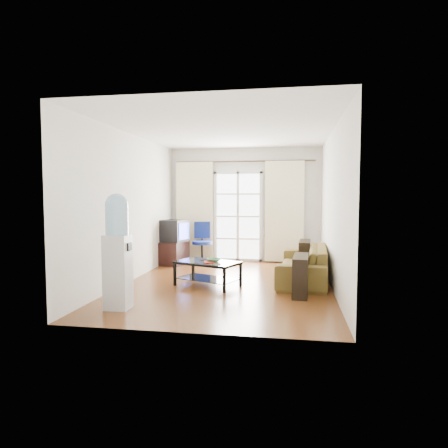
% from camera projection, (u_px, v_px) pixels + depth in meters
% --- Properties ---
extents(floor, '(5.20, 5.20, 0.00)m').
position_uv_depth(floor, '(227.00, 284.00, 7.11)').
color(floor, brown).
rests_on(floor, ground).
extents(ceiling, '(5.20, 5.20, 0.00)m').
position_uv_depth(ceiling, '(227.00, 130.00, 6.92)').
color(ceiling, white).
rests_on(ceiling, wall_back).
extents(wall_back, '(3.60, 0.02, 2.70)m').
position_uv_depth(wall_back, '(244.00, 205.00, 9.57)').
color(wall_back, white).
rests_on(wall_back, floor).
extents(wall_front, '(3.60, 0.02, 2.70)m').
position_uv_depth(wall_front, '(191.00, 215.00, 4.45)').
color(wall_front, white).
rests_on(wall_front, floor).
extents(wall_left, '(0.02, 5.20, 2.70)m').
position_uv_depth(wall_left, '(131.00, 208.00, 7.31)').
color(wall_left, white).
rests_on(wall_left, floor).
extents(wall_right, '(0.02, 5.20, 2.70)m').
position_uv_depth(wall_right, '(333.00, 209.00, 6.71)').
color(wall_right, white).
rests_on(wall_right, floor).
extents(french_door, '(1.16, 0.06, 2.15)m').
position_uv_depth(french_door, '(238.00, 216.00, 9.56)').
color(french_door, white).
rests_on(french_door, wall_back).
extents(curtain_rod, '(3.30, 0.04, 0.04)m').
position_uv_depth(curtain_rod, '(244.00, 161.00, 9.40)').
color(curtain_rod, '#4C3F2D').
rests_on(curtain_rod, wall_back).
extents(curtain_left, '(0.90, 0.07, 2.35)m').
position_uv_depth(curtain_left, '(195.00, 211.00, 9.66)').
color(curtain_left, '#FFFCCD').
rests_on(curtain_left, curtain_rod).
extents(curtain_right, '(0.90, 0.07, 2.35)m').
position_uv_depth(curtain_right, '(284.00, 212.00, 9.30)').
color(curtain_right, '#FFFCCD').
rests_on(curtain_right, curtain_rod).
extents(radiator, '(0.64, 0.12, 0.64)m').
position_uv_depth(radiator, '(277.00, 248.00, 9.41)').
color(radiator, '#9B9A9D').
rests_on(radiator, floor).
extents(sofa, '(2.26, 1.11, 0.63)m').
position_uv_depth(sofa, '(303.00, 264.00, 7.38)').
color(sofa, brown).
rests_on(sofa, floor).
extents(coffee_table, '(1.21, 0.96, 0.43)m').
position_uv_depth(coffee_table, '(208.00, 270.00, 6.92)').
color(coffee_table, silver).
rests_on(coffee_table, floor).
extents(bowl, '(0.39, 0.39, 0.06)m').
position_uv_depth(bowl, '(214.00, 260.00, 6.85)').
color(bowl, '#308434').
rests_on(bowl, coffee_table).
extents(book, '(0.28, 0.31, 0.02)m').
position_uv_depth(book, '(204.00, 262.00, 6.75)').
color(book, '#AD1519').
rests_on(book, coffee_table).
extents(remote, '(0.16, 0.08, 0.02)m').
position_uv_depth(remote, '(204.00, 260.00, 7.05)').
color(remote, black).
rests_on(remote, coffee_table).
extents(tv_stand, '(0.59, 0.78, 0.52)m').
position_uv_depth(tv_stand, '(174.00, 253.00, 9.13)').
color(tv_stand, black).
rests_on(tv_stand, floor).
extents(crt_tv, '(0.64, 0.65, 0.50)m').
position_uv_depth(crt_tv, '(173.00, 231.00, 9.07)').
color(crt_tv, black).
rests_on(crt_tv, tv_stand).
extents(task_chair, '(0.77, 0.77, 0.95)m').
position_uv_depth(task_chair, '(202.00, 251.00, 9.39)').
color(task_chair, black).
rests_on(task_chair, floor).
extents(water_cooler, '(0.35, 0.34, 1.60)m').
position_uv_depth(water_cooler, '(118.00, 249.00, 5.49)').
color(water_cooler, silver).
rests_on(water_cooler, floor).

